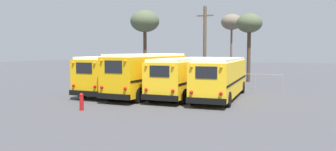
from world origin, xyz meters
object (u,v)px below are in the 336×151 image
object	(u,v)px
fire_hydrant	(82,102)
bare_tree_1	(249,25)
school_bus_0	(122,73)
school_bus_1	(149,73)
school_bus_2	(186,75)
bare_tree_0	(232,23)
utility_pole	(205,44)
school_bus_3	(221,77)
bare_tree_2	(145,22)

from	to	relation	value
fire_hydrant	bare_tree_1	bearing A→B (deg)	73.57
school_bus_0	school_bus_1	world-z (taller)	school_bus_1
school_bus_0	school_bus_1	bearing A→B (deg)	-13.72
school_bus_0	school_bus_2	distance (m)	5.66
school_bus_1	bare_tree_0	xyz separation A→B (m)	(2.72, 19.51, 5.37)
bare_tree_0	bare_tree_1	world-z (taller)	bare_tree_0
school_bus_1	fire_hydrant	world-z (taller)	school_bus_1
utility_pole	school_bus_1	bearing A→B (deg)	-98.58
school_bus_1	school_bus_0	bearing A→B (deg)	166.28
school_bus_0	bare_tree_1	world-z (taller)	bare_tree_1
school_bus_0	fire_hydrant	world-z (taller)	school_bus_0
school_bus_1	school_bus_3	xyz separation A→B (m)	(5.66, 0.53, -0.17)
school_bus_3	school_bus_0	bearing A→B (deg)	178.91
school_bus_1	school_bus_3	distance (m)	5.69
school_bus_1	bare_tree_1	xyz separation A→B (m)	(5.63, 14.81, 4.67)
fire_hydrant	school_bus_0	bearing A→B (deg)	103.19
school_bus_2	school_bus_3	size ratio (longest dim) A/B	1.02
school_bus_0	bare_tree_0	size ratio (longest dim) A/B	1.24
school_bus_3	bare_tree_2	xyz separation A→B (m)	(-12.45, 12.80, 5.43)
school_bus_1	school_bus_2	bearing A→B (deg)	15.20
fire_hydrant	school_bus_1	bearing A→B (deg)	82.87
bare_tree_0	bare_tree_2	world-z (taller)	bare_tree_2
school_bus_0	bare_tree_1	size ratio (longest dim) A/B	1.33
school_bus_2	school_bus_3	world-z (taller)	school_bus_3
school_bus_2	bare_tree_2	world-z (taller)	bare_tree_2
bare_tree_0	fire_hydrant	distance (m)	27.98
school_bus_0	school_bus_2	bearing A→B (deg)	0.79
school_bus_3	bare_tree_0	size ratio (longest dim) A/B	1.22
school_bus_0	fire_hydrant	distance (m)	8.41
school_bus_2	fire_hydrant	xyz separation A→B (m)	(-3.76, -8.19, -1.11)
school_bus_0	school_bus_2	world-z (taller)	school_bus_0
school_bus_1	bare_tree_1	bearing A→B (deg)	69.19
bare_tree_1	bare_tree_2	bearing A→B (deg)	-173.20
bare_tree_0	fire_hydrant	world-z (taller)	bare_tree_0
school_bus_0	bare_tree_1	distance (m)	17.13
school_bus_1	utility_pole	distance (m)	10.99
school_bus_1	school_bus_3	world-z (taller)	school_bus_1
school_bus_3	bare_tree_2	size ratio (longest dim) A/B	1.19
school_bus_1	fire_hydrant	xyz separation A→B (m)	(-0.93, -7.42, -1.28)
school_bus_0	school_bus_1	xyz separation A→B (m)	(2.83, -0.69, 0.10)
school_bus_0	fire_hydrant	bearing A→B (deg)	-76.81
school_bus_2	school_bus_1	bearing A→B (deg)	-164.80
fire_hydrant	bare_tree_0	bearing A→B (deg)	82.29
bare_tree_1	school_bus_2	bearing A→B (deg)	-101.27
school_bus_1	bare_tree_1	distance (m)	16.51
bare_tree_2	bare_tree_1	bearing A→B (deg)	6.80
bare_tree_2	utility_pole	bearing A→B (deg)	-17.99
bare_tree_1	fire_hydrant	world-z (taller)	bare_tree_1
bare_tree_1	school_bus_1	bearing A→B (deg)	-110.81
school_bus_2	bare_tree_1	bearing A→B (deg)	78.73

